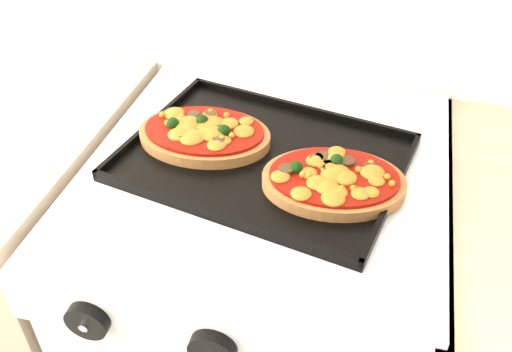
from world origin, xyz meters
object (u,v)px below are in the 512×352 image
(pizza_right, at_px, (334,179))
(baking_tray, at_px, (264,157))
(pizza_left, at_px, (204,133))
(stove, at_px, (265,327))

(pizza_right, bearing_deg, baking_tray, 158.92)
(pizza_left, bearing_deg, pizza_right, -16.16)
(baking_tray, distance_m, pizza_right, 0.13)
(stove, xyz_separation_m, pizza_left, (-0.12, 0.02, 0.48))
(pizza_left, distance_m, pizza_right, 0.24)
(baking_tray, relative_size, pizza_left, 1.96)
(stove, relative_size, pizza_right, 4.13)
(pizza_left, xyz_separation_m, pizza_right, (0.23, -0.07, -0.00))
(baking_tray, relative_size, pizza_right, 2.01)
(stove, height_order, baking_tray, baking_tray)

